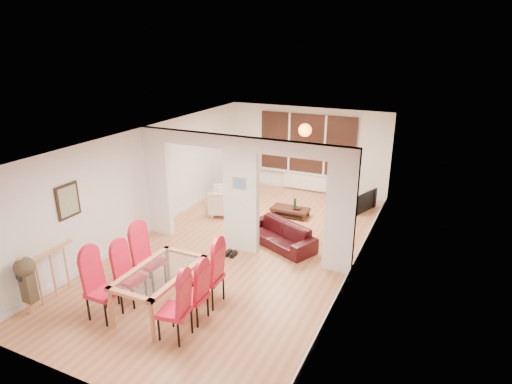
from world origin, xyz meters
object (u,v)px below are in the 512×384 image
Objects in this scene: dining_chair_lb at (130,275)px; sofa at (279,234)px; television at (363,201)px; armchair at (225,201)px; dining_chair_la at (103,288)px; bottle at (295,203)px; dining_chair_rb at (193,292)px; coffee_table at (290,212)px; bowl at (297,208)px; dining_table at (161,290)px; person at (240,177)px; dining_chair_ra at (174,307)px; dining_chair_rc at (208,274)px; dining_chair_lc at (149,259)px.

sofa is at bearing 67.54° from dining_chair_lb.
television is at bearing 68.46° from dining_chair_lb.
armchair is at bearing 176.06° from sofa.
dining_chair_la reaches higher than sofa.
bottle is at bearing 75.29° from dining_chair_la.
dining_chair_rb reaches higher than bottle.
bowl is (0.19, 0.01, 0.14)m from coffee_table.
dining_chair_rb is at bearing -0.60° from dining_table.
bottle is at bearing 90.17° from dining_chair_rb.
dining_chair_la is 1.10× the size of dining_chair_rb.
person is at bearing 159.78° from sofa.
dining_table is at bearing 132.89° from dining_chair_ra.
sofa is at bearing 176.67° from television.
bottle is at bearing 85.95° from dining_chair_rc.
armchair is at bearing 104.47° from dining_table.
dining_chair_la is 5.85m from person.
dining_chair_lc is at bearing 175.49° from dining_chair_rc.
dining_chair_lc reaches higher than dining_chair_lb.
dining_chair_ra reaches higher than coffee_table.
dining_chair_lb is 0.94× the size of dining_chair_ra.
dining_chair_lc is 5.28× the size of bowl.
dining_chair_rb is 3.22m from sofa.
dining_chair_lc reaches higher than coffee_table.
dining_chair_rb is 5.55m from person.
person reaches higher than dining_chair_la.
bottle is (1.79, -0.31, -0.40)m from person.
dining_chair_rc is at bearing 26.91° from dining_chair_lb.
dining_chair_lb is 1.01× the size of dining_chair_rb.
sofa is at bearing 73.76° from dining_table.
armchair is at bearing 99.69° from dining_chair_lb.
dining_chair_la is 0.64× the size of sofa.
dining_chair_la is at bearing -144.46° from dining_chair_rc.
armchair is 3.83m from television.
dining_chair_rc reaches higher than sofa.
television is (2.87, 6.19, -0.25)m from dining_chair_lb.
armchair is at bearing -160.72° from bottle.
coffee_table is at bearing 127.15° from sofa.
bottle is (-0.26, 1.74, 0.12)m from sofa.
bottle reaches higher than bowl.
dining_table is 5.41× the size of bottle.
dining_chair_ra reaches higher than television.
dining_chair_rc is 1.17× the size of coffee_table.
dining_chair_rc is 4.18m from armchair.
dining_chair_rc is 0.65× the size of sofa.
sofa is at bearing 42.44° from armchair.
person is at bearing 102.07° from dining_table.
person is 1.86m from bottle.
sofa is at bearing -83.77° from bowl.
dining_table is at bearing -144.60° from dining_chair_rc.
dining_chair_rc reaches higher than coffee_table.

